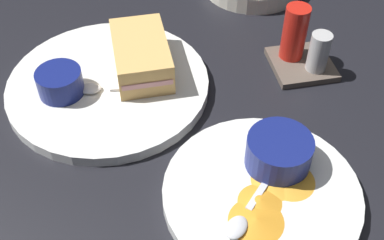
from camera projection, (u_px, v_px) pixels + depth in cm
name	position (u px, v px, depth cm)	size (l,w,h in cm)	color
ground_plane	(154.00, 83.00, 74.34)	(110.00, 110.00, 3.00)	black
plate_sandwich_main	(109.00, 85.00, 70.48)	(28.91, 28.91, 1.60)	silver
sandwich_half_near	(141.00, 56.00, 70.07)	(13.31, 7.70, 4.80)	tan
ramekin_dark_sauce	(60.00, 82.00, 66.92)	(6.29, 6.29, 3.56)	navy
spoon_by_dark_ramekin	(99.00, 88.00, 68.26)	(2.82, 9.96, 0.80)	silver
plate_chips_companion	(261.00, 194.00, 57.21)	(23.27, 23.27, 1.60)	silver
ramekin_light_gravy	(279.00, 151.00, 57.85)	(7.89, 7.89, 4.06)	navy
spoon_by_gravy_ramekin	(242.00, 219.00, 53.48)	(8.17, 7.88, 0.80)	silver
plantain_chip_scatter	(271.00, 194.00, 55.82)	(12.95, 12.61, 0.60)	orange
condiment_caddy	(302.00, 47.00, 72.42)	(9.00, 9.00, 9.50)	brown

